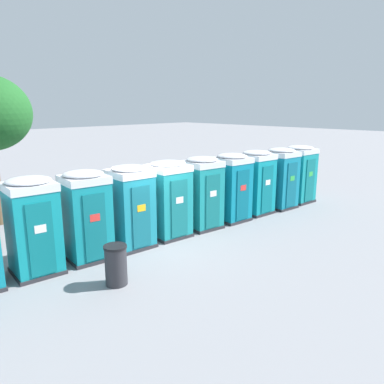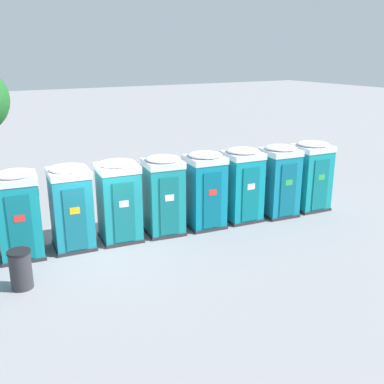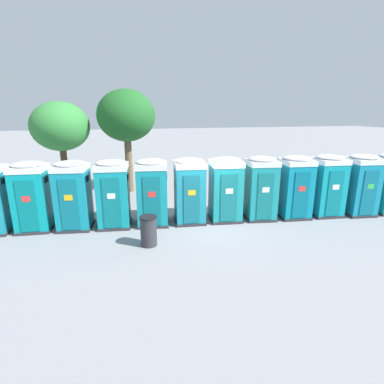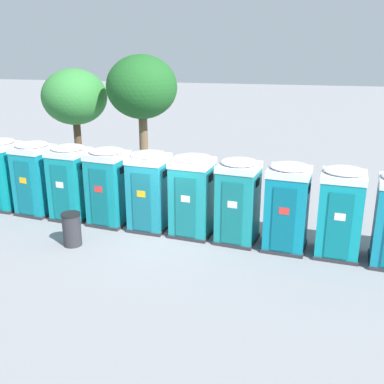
% 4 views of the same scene
% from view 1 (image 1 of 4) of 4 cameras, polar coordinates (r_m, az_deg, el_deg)
% --- Properties ---
extents(ground_plane, '(120.00, 120.00, 0.00)m').
position_cam_1_polar(ground_plane, '(12.16, -5.90, -7.53)').
color(ground_plane, gray).
extents(portapotty_3, '(1.30, 1.31, 2.54)m').
position_cam_1_polar(portapotty_3, '(10.37, -23.05, -4.74)').
color(portapotty_3, '#2D2D33').
rests_on(portapotty_3, ground).
extents(portapotty_4, '(1.32, 1.34, 2.54)m').
position_cam_1_polar(portapotty_4, '(10.85, -15.81, -3.41)').
color(portapotty_4, '#2D2D33').
rests_on(portapotty_4, ground).
extents(portapotty_5, '(1.25, 1.29, 2.54)m').
position_cam_1_polar(portapotty_5, '(11.49, -9.31, -2.15)').
color(portapotty_5, '#2D2D33').
rests_on(portapotty_5, ground).
extents(portapotty_6, '(1.33, 1.32, 2.54)m').
position_cam_1_polar(portapotty_6, '(12.27, -3.57, -1.02)').
color(portapotty_6, '#2D2D33').
rests_on(portapotty_6, ground).
extents(portapotty_7, '(1.30, 1.33, 2.54)m').
position_cam_1_polar(portapotty_7, '(13.13, 1.56, -0.06)').
color(portapotty_7, '#2D2D33').
rests_on(portapotty_7, ground).
extents(portapotty_8, '(1.30, 1.31, 2.54)m').
position_cam_1_polar(portapotty_8, '(14.08, 6.05, 0.77)').
color(portapotty_8, '#2D2D33').
rests_on(portapotty_8, ground).
extents(portapotty_9, '(1.29, 1.29, 2.54)m').
position_cam_1_polar(portapotty_9, '(15.16, 9.72, 1.54)').
color(portapotty_9, '#2D2D33').
rests_on(portapotty_9, ground).
extents(portapotty_10, '(1.29, 1.31, 2.54)m').
position_cam_1_polar(portapotty_10, '(16.19, 13.35, 2.11)').
color(portapotty_10, '#2D2D33').
rests_on(portapotty_10, ground).
extents(portapotty_11, '(1.32, 1.29, 2.54)m').
position_cam_1_polar(portapotty_11, '(17.40, 15.99, 2.71)').
color(portapotty_11, '#2D2D33').
rests_on(portapotty_11, ground).
extents(trash_can, '(0.56, 0.56, 1.00)m').
position_cam_1_polar(trash_can, '(9.40, -11.51, -10.83)').
color(trash_can, '#2D2D33').
rests_on(trash_can, ground).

